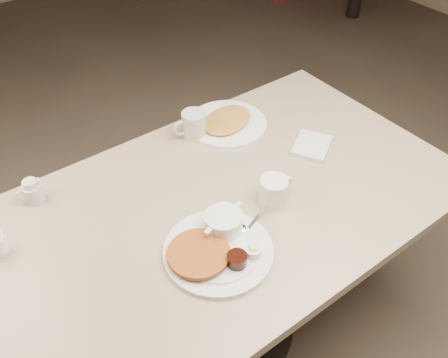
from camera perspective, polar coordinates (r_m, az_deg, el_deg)
diner_table at (r=1.61m, az=0.43°, el=-6.67°), size 1.50×0.90×0.75m
main_plate at (r=1.33m, az=-0.86°, el=-7.96°), size 0.41×0.37×0.07m
coffee_mug_near at (r=1.46m, az=6.07°, el=-1.39°), size 0.12×0.09×0.09m
napkin at (r=1.70m, az=10.56°, el=3.95°), size 0.19×0.18×0.02m
coffee_mug_far at (r=1.71m, az=-3.74°, el=6.54°), size 0.13×0.11×0.10m
creamer_right at (r=1.58m, az=-22.18°, el=-1.43°), size 0.10×0.08×0.08m
hash_plate at (r=1.78m, az=0.38°, el=6.88°), size 0.38×0.38×0.04m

